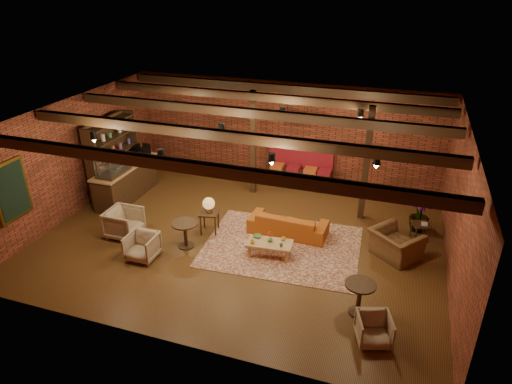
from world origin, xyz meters
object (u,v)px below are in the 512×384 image
(sofa, at_px, (288,223))
(armchair_b, at_px, (142,245))
(armchair_far, at_px, (374,328))
(armchair_right, at_px, (396,240))
(plant_tall, at_px, (426,182))
(side_table_book, at_px, (421,225))
(armchair_a, at_px, (124,222))
(round_table_left, at_px, (185,230))
(side_table_lamp, at_px, (209,206))
(coffee_table, at_px, (269,244))
(round_table_right, at_px, (360,294))

(sofa, xyz_separation_m, armchair_b, (-3.02, -2.22, 0.06))
(sofa, bearing_deg, armchair_far, 129.71)
(armchair_b, xyz_separation_m, armchair_right, (5.74, 1.99, 0.12))
(armchair_b, bearing_deg, plant_tall, 28.86)
(plant_tall, bearing_deg, sofa, -158.53)
(side_table_book, xyz_separation_m, plant_tall, (-0.04, 0.50, 0.98))
(armchair_a, distance_m, plant_tall, 7.81)
(round_table_left, distance_m, armchair_b, 1.10)
(side_table_lamp, relative_size, side_table_book, 1.87)
(sofa, relative_size, armchair_a, 2.46)
(sofa, distance_m, armchair_b, 3.75)
(side_table_lamp, xyz_separation_m, armchair_b, (-1.03, -1.64, -0.41))
(armchair_far, distance_m, plant_tall, 4.73)
(armchair_a, height_order, armchair_right, armchair_right)
(coffee_table, xyz_separation_m, armchair_right, (2.89, 0.92, 0.13))
(armchair_far, xyz_separation_m, plant_tall, (0.73, 4.55, 1.09))
(armchair_b, bearing_deg, side_table_lamp, 57.47)
(armchair_a, relative_size, armchair_b, 1.18)
(coffee_table, relative_size, armchair_a, 1.36)
(side_table_lamp, distance_m, round_table_left, 0.94)
(coffee_table, bearing_deg, plant_tall, 35.41)
(armchair_b, xyz_separation_m, armchair_far, (5.54, -1.05, -0.04))
(side_table_lamp, distance_m, armchair_far, 5.27)
(side_table_lamp, height_order, round_table_right, side_table_lamp)
(armchair_right, bearing_deg, sofa, 33.67)
(side_table_lamp, height_order, round_table_left, side_table_lamp)
(sofa, distance_m, armchair_right, 2.73)
(coffee_table, bearing_deg, armchair_a, -175.39)
(sofa, height_order, round_table_right, round_table_right)
(round_table_left, height_order, plant_tall, plant_tall)
(round_table_left, distance_m, round_table_right, 4.55)
(side_table_lamp, xyz_separation_m, side_table_book, (5.27, 1.36, -0.34))
(coffee_table, bearing_deg, sofa, 81.70)
(coffee_table, bearing_deg, armchair_far, -38.34)
(armchair_right, bearing_deg, side_table_lamp, 42.73)
(armchair_right, xyz_separation_m, armchair_far, (-0.20, -3.04, -0.15))
(armchair_far, bearing_deg, sofa, 109.42)
(armchair_b, bearing_deg, round_table_left, 45.94)
(coffee_table, relative_size, plant_tall, 0.40)
(coffee_table, distance_m, armchair_b, 3.05)
(armchair_a, height_order, armchair_b, armchair_a)
(armchair_b, relative_size, armchair_right, 0.66)
(armchair_right, bearing_deg, plant_tall, -70.65)
(plant_tall, bearing_deg, side_table_book, -85.20)
(round_table_right, bearing_deg, plant_tall, 74.03)
(sofa, relative_size, armchair_far, 3.23)
(sofa, height_order, armchair_right, armchair_right)
(side_table_lamp, bearing_deg, side_table_book, 14.44)
(round_table_right, bearing_deg, sofa, 129.97)
(round_table_left, height_order, side_table_book, round_table_left)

